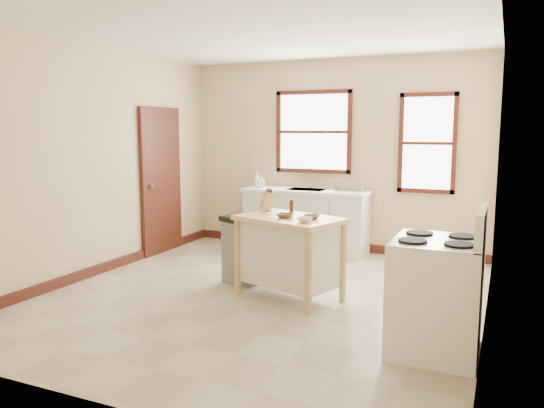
{
  "coord_description": "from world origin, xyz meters",
  "views": [
    {
      "loc": [
        2.36,
        -5.03,
        1.79
      ],
      "look_at": [
        -0.05,
        0.4,
        0.95
      ],
      "focal_mm": 35.0,
      "sensor_mm": 36.0,
      "label": 1
    }
  ],
  "objects": [
    {
      "name": "baseboard_back",
      "position": [
        0.0,
        2.47,
        0.06
      ],
      "size": [
        4.5,
        0.04,
        0.12
      ],
      "primitive_type": "cube",
      "color": "#37130F",
      "rests_on": "ground"
    },
    {
      "name": "ceiling",
      "position": [
        0.0,
        0.0,
        2.8
      ],
      "size": [
        5.0,
        5.0,
        0.0
      ],
      "primitive_type": "plane",
      "rotation": [
        3.14,
        0.0,
        0.0
      ],
      "color": "white",
      "rests_on": "ground"
    },
    {
      "name": "sink_counter",
      "position": [
        -0.3,
        2.2,
        0.46
      ],
      "size": [
        1.86,
        0.62,
        0.92
      ],
      "primitive_type": null,
      "color": "silver",
      "rests_on": "ground"
    },
    {
      "name": "dish_rack",
      "position": [
        0.37,
        2.22,
        0.97
      ],
      "size": [
        0.42,
        0.32,
        0.1
      ],
      "primitive_type": null,
      "rotation": [
        0.0,
        0.0,
        -0.01
      ],
      "color": "silver",
      "rests_on": "sink_counter"
    },
    {
      "name": "knife_block",
      "position": [
        -0.09,
        0.34,
        0.98
      ],
      "size": [
        0.14,
        0.14,
        0.2
      ],
      "primitive_type": null,
      "rotation": [
        0.0,
        0.0,
        -0.65
      ],
      "color": "tan",
      "rests_on": "kitchen_island"
    },
    {
      "name": "pepper_grinder",
      "position": [
        0.23,
        0.29,
        0.95
      ],
      "size": [
        0.06,
        0.06,
        0.15
      ],
      "primitive_type": "cylinder",
      "rotation": [
        0.0,
        0.0,
        -0.4
      ],
      "color": "#422112",
      "rests_on": "kitchen_island"
    },
    {
      "name": "window_main",
      "position": [
        -0.3,
        2.48,
        1.75
      ],
      "size": [
        1.17,
        0.06,
        1.22
      ],
      "primitive_type": null,
      "color": "#37130F",
      "rests_on": "wall_back"
    },
    {
      "name": "wall_left",
      "position": [
        -2.25,
        0.0,
        1.4
      ],
      "size": [
        0.04,
        5.0,
        2.8
      ],
      "primitive_type": "cube",
      "color": "beige",
      "rests_on": "ground"
    },
    {
      "name": "kitchen_island",
      "position": [
        0.3,
        0.06,
        0.44
      ],
      "size": [
        1.23,
        0.98,
        0.88
      ],
      "primitive_type": null,
      "rotation": [
        0.0,
        0.0,
        -0.32
      ],
      "color": "#E8C088",
      "rests_on": "ground"
    },
    {
      "name": "wall_right",
      "position": [
        2.25,
        0.0,
        1.4
      ],
      "size": [
        0.04,
        5.0,
        2.8
      ],
      "primitive_type": "cube",
      "color": "beige",
      "rests_on": "ground"
    },
    {
      "name": "bowl_b",
      "position": [
        0.56,
        0.03,
        0.9
      ],
      "size": [
        0.23,
        0.23,
        0.04
      ],
      "primitive_type": "imported",
      "rotation": [
        0.0,
        0.0,
        0.47
      ],
      "color": "brown",
      "rests_on": "kitchen_island"
    },
    {
      "name": "soap_bottle_b",
      "position": [
        -1.01,
        2.17,
        1.01
      ],
      "size": [
        0.1,
        0.1,
        0.17
      ],
      "primitive_type": "imported",
      "rotation": [
        0.0,
        0.0,
        0.3
      ],
      "color": "#B2B2B2",
      "rests_on": "sink_counter"
    },
    {
      "name": "trash_bin",
      "position": [
        -0.41,
        0.33,
        0.4
      ],
      "size": [
        0.51,
        0.47,
        0.79
      ],
      "primitive_type": null,
      "rotation": [
        0.0,
        0.0,
        -0.39
      ],
      "color": "slate",
      "rests_on": "ground"
    },
    {
      "name": "bowl_c",
      "position": [
        0.56,
        -0.18,
        0.9
      ],
      "size": [
        0.2,
        0.2,
        0.05
      ],
      "primitive_type": "imported",
      "rotation": [
        0.0,
        0.0,
        -0.28
      ],
      "color": "white",
      "rests_on": "kitchen_island"
    },
    {
      "name": "window_side",
      "position": [
        1.35,
        2.48,
        1.6
      ],
      "size": [
        0.77,
        0.06,
        1.37
      ],
      "primitive_type": null,
      "color": "#37130F",
      "rests_on": "wall_back"
    },
    {
      "name": "faucet",
      "position": [
        -0.3,
        2.38,
        1.03
      ],
      "size": [
        0.03,
        0.03,
        0.22
      ],
      "primitive_type": "cylinder",
      "color": "silver",
      "rests_on": "sink_counter"
    },
    {
      "name": "soap_bottle_a",
      "position": [
        -1.07,
        2.15,
        1.03
      ],
      "size": [
        0.11,
        0.11,
        0.23
      ],
      "primitive_type": "imported",
      "rotation": [
        0.0,
        0.0,
        -0.29
      ],
      "color": "#B2B2B2",
      "rests_on": "sink_counter"
    },
    {
      "name": "wall_back",
      "position": [
        0.0,
        2.5,
        1.4
      ],
      "size": [
        4.5,
        0.04,
        2.8
      ],
      "primitive_type": "cube",
      "color": "beige",
      "rests_on": "ground"
    },
    {
      "name": "gas_stove",
      "position": [
        1.9,
        -0.75,
        0.6
      ],
      "size": [
        0.74,
        0.75,
        1.19
      ],
      "primitive_type": null,
      "color": "white",
      "rests_on": "ground"
    },
    {
      "name": "door_left",
      "position": [
        -2.21,
        1.3,
        1.05
      ],
      "size": [
        0.06,
        0.9,
        2.1
      ],
      "primitive_type": "cube",
      "color": "#37130F",
      "rests_on": "ground"
    },
    {
      "name": "floor",
      "position": [
        0.0,
        0.0,
        0.0
      ],
      "size": [
        5.0,
        5.0,
        0.0
      ],
      "primitive_type": "plane",
      "color": "#B8AE92",
      "rests_on": "ground"
    },
    {
      "name": "bowl_a",
      "position": [
        0.28,
        -0.01,
        0.9
      ],
      "size": [
        0.18,
        0.18,
        0.04
      ],
      "primitive_type": "imported",
      "rotation": [
        0.0,
        0.0,
        -0.01
      ],
      "color": "brown",
      "rests_on": "kitchen_island"
    },
    {
      "name": "baseboard_left",
      "position": [
        -2.22,
        0.0,
        0.06
      ],
      "size": [
        0.04,
        5.0,
        0.12
      ],
      "primitive_type": "cube",
      "color": "#37130F",
      "rests_on": "ground"
    }
  ]
}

